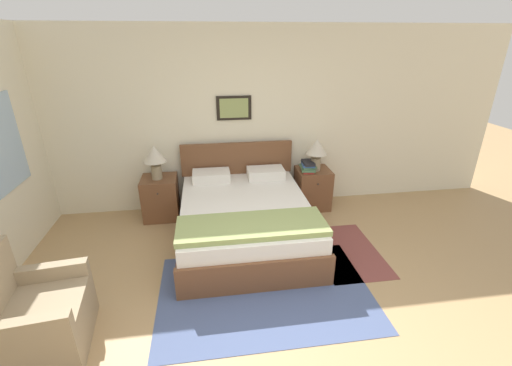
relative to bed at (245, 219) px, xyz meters
The scene contains 15 objects.
ground_plane 1.82m from the bed, 85.95° to the right, with size 16.00×16.00×0.00m, color tan.
wall_back 1.48m from the bed, 83.34° to the left, with size 7.89×0.09×2.60m.
area_rug_main 1.08m from the bed, 85.51° to the right, with size 2.15×1.44×0.01m.
area_rug_bedside 1.31m from the bed, 20.85° to the right, with size 0.75×1.19×0.01m.
bed is the anchor object (origin of this frame).
armchair 2.36m from the bed, 143.39° to the right, with size 0.77×0.83×0.90m.
nightstand_near_window 1.37m from the bed, 145.30° to the left, with size 0.49×0.48×0.61m.
nightstand_by_door 1.37m from the bed, 34.70° to the left, with size 0.49×0.48×0.61m.
table_lamp_near_window 1.50m from the bed, 146.20° to the left, with size 0.31×0.31×0.48m.
table_lamp_by_door 1.51m from the bed, 33.73° to the left, with size 0.31×0.31×0.48m.
book_thick_bottom 1.29m from the bed, 35.85° to the left, with size 0.18×0.26×0.03m.
book_hardcover_middle 1.30m from the bed, 35.85° to the left, with size 0.24×0.30×0.03m.
book_novel_upper 1.31m from the bed, 35.85° to the left, with size 0.22×0.22×0.03m.
book_slim_near_top 1.32m from the bed, 35.85° to the left, with size 0.21×0.25×0.03m.
book_paperback_top 1.33m from the bed, 35.85° to the left, with size 0.16×0.27×0.03m.
Camera 1 is at (-0.54, -1.99, 2.42)m, focal length 24.00 mm.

